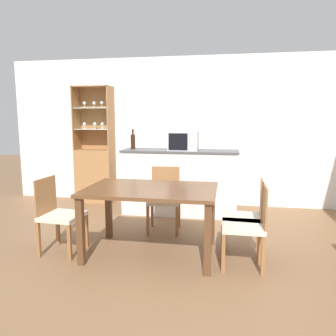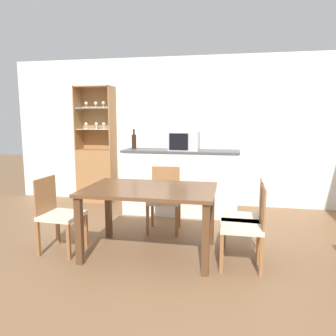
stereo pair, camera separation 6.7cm
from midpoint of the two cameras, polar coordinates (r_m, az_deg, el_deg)
ground_plane at (r=3.48m, az=0.60°, el=-17.03°), size 18.00×18.00×0.00m
wall_back at (r=5.75m, az=5.47°, el=6.31°), size 6.80×0.06×2.55m
kitchen_counter at (r=5.18m, az=2.57°, el=-2.44°), size 1.80×0.54×1.02m
display_cabinet at (r=6.06m, az=-11.95°, el=0.15°), size 0.66×0.36×2.06m
dining_table at (r=3.62m, az=-2.63°, el=-5.03°), size 1.42×0.94×0.75m
dining_chair_side_right_far at (r=3.71m, az=13.78°, el=-8.39°), size 0.44×0.44×0.85m
dining_chair_head_far at (r=4.42m, az=-0.20°, el=-5.39°), size 0.45×0.45×0.85m
dining_chair_side_left_near at (r=3.92m, az=-18.07°, el=-7.65°), size 0.44×0.44×0.85m
dining_chair_side_right_near at (r=3.45m, az=13.99°, el=-9.74°), size 0.42×0.42×0.85m
microwave at (r=5.05m, az=3.27°, el=4.73°), size 0.45×0.38×0.29m
wine_bottle at (r=5.36m, az=-5.58°, el=4.71°), size 0.07×0.07×0.32m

